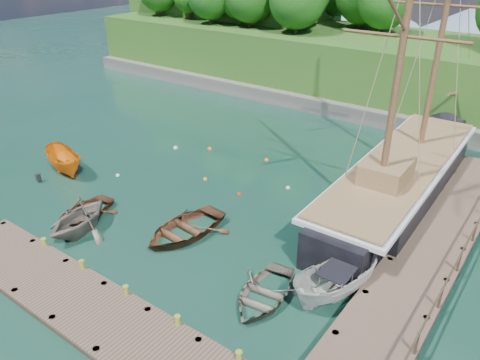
% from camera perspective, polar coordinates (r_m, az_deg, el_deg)
% --- Properties ---
extents(ground, '(160.00, 160.00, 0.00)m').
position_cam_1_polar(ground, '(25.45, -7.86, -6.82)').
color(ground, '#0F3525').
rests_on(ground, ground).
extents(dock_near, '(20.00, 3.20, 1.10)m').
position_cam_1_polar(dock_near, '(20.72, -16.61, -15.59)').
color(dock_near, '#4A3629').
rests_on(dock_near, ground).
extents(dock_east, '(3.20, 24.00, 1.10)m').
position_cam_1_polar(dock_east, '(25.97, 22.72, -7.03)').
color(dock_east, '#4A3629').
rests_on(dock_east, ground).
extents(bollard_0, '(0.26, 0.26, 0.45)m').
position_cam_1_polar(bollard_0, '(25.70, -22.44, -8.54)').
color(bollard_0, olive).
rests_on(bollard_0, ground).
extents(bollard_1, '(0.26, 0.26, 0.45)m').
position_cam_1_polar(bollard_1, '(23.55, -18.40, -11.33)').
color(bollard_1, olive).
rests_on(bollard_1, ground).
extents(bollard_2, '(0.26, 0.26, 0.45)m').
position_cam_1_polar(bollard_2, '(21.60, -13.48, -14.59)').
color(bollard_2, olive).
rests_on(bollard_2, ground).
extents(bollard_3, '(0.26, 0.26, 0.45)m').
position_cam_1_polar(bollard_3, '(19.91, -7.47, -18.31)').
color(bollard_3, olive).
rests_on(bollard_3, ground).
extents(rowboat_0, '(3.34, 4.35, 0.84)m').
position_cam_1_polar(rowboat_0, '(28.28, -18.60, -4.37)').
color(rowboat_0, brown).
rests_on(rowboat_0, ground).
extents(rowboat_1, '(4.32, 4.76, 2.16)m').
position_cam_1_polar(rowboat_1, '(27.02, -18.83, -5.98)').
color(rowboat_1, '#6E675C').
rests_on(rowboat_1, ground).
extents(rowboat_2, '(4.02, 5.31, 1.04)m').
position_cam_1_polar(rowboat_2, '(25.53, -6.78, -6.63)').
color(rowboat_2, brown).
rests_on(rowboat_2, ground).
extents(rowboat_3, '(3.57, 4.60, 0.87)m').
position_cam_1_polar(rowboat_3, '(21.34, 2.86, -14.30)').
color(rowboat_3, '#655D52').
rests_on(rowboat_3, ground).
extents(motorboat_orange, '(4.92, 3.05, 1.78)m').
position_cam_1_polar(motorboat_orange, '(34.17, -20.40, 0.95)').
color(motorboat_orange, orange).
rests_on(motorboat_orange, ground).
extents(cabin_boat_white, '(3.09, 5.21, 1.89)m').
position_cam_1_polar(cabin_boat_white, '(21.83, 11.39, -13.79)').
color(cabin_boat_white, silver).
rests_on(cabin_boat_white, ground).
extents(schooner, '(4.90, 25.75, 18.57)m').
position_cam_1_polar(schooner, '(29.97, 18.80, -0.29)').
color(schooner, black).
rests_on(schooner, ground).
extents(mooring_buoy_0, '(0.27, 0.27, 0.27)m').
position_cam_1_polar(mooring_buoy_0, '(32.54, -14.69, 0.49)').
color(mooring_buoy_0, silver).
rests_on(mooring_buoy_0, ground).
extents(mooring_buoy_1, '(0.30, 0.30, 0.30)m').
position_cam_1_polar(mooring_buoy_1, '(31.07, -4.27, 0.06)').
color(mooring_buoy_1, orange).
rests_on(mooring_buoy_1, ground).
extents(mooring_buoy_2, '(0.27, 0.27, 0.27)m').
position_cam_1_polar(mooring_buoy_2, '(29.15, -0.10, -1.80)').
color(mooring_buoy_2, red).
rests_on(mooring_buoy_2, ground).
extents(mooring_buoy_3, '(0.28, 0.28, 0.28)m').
position_cam_1_polar(mooring_buoy_3, '(30.05, 5.86, -1.01)').
color(mooring_buoy_3, silver).
rests_on(mooring_buoy_3, ground).
extents(mooring_buoy_4, '(0.35, 0.35, 0.35)m').
position_cam_1_polar(mooring_buoy_4, '(35.61, -3.70, 3.75)').
color(mooring_buoy_4, '#F84823').
rests_on(mooring_buoy_4, ground).
extents(mooring_buoy_5, '(0.31, 0.31, 0.31)m').
position_cam_1_polar(mooring_buoy_5, '(33.77, 3.25, 2.41)').
color(mooring_buoy_5, orange).
rests_on(mooring_buoy_5, ground).
extents(mooring_buoy_6, '(0.35, 0.35, 0.35)m').
position_cam_1_polar(mooring_buoy_6, '(36.06, -7.86, 3.85)').
color(mooring_buoy_6, silver).
rests_on(mooring_buoy_6, ground).
extents(headland, '(51.00, 19.31, 12.90)m').
position_cam_1_polar(headland, '(54.67, 5.28, 18.02)').
color(headland, '#474744').
rests_on(headland, ground).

